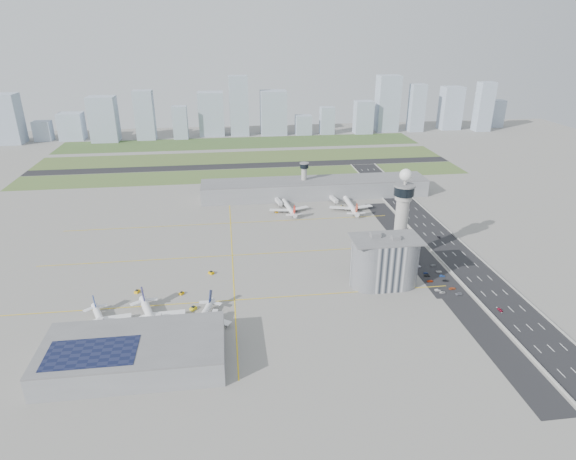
{
  "coord_description": "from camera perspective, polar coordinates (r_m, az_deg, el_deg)",
  "views": [
    {
      "loc": [
        -40.21,
        -274.45,
        148.06
      ],
      "look_at": [
        0.0,
        35.0,
        15.0
      ],
      "focal_mm": 30.0,
      "sensor_mm": 36.0,
      "label": 1
    }
  ],
  "objects": [
    {
      "name": "tug_3",
      "position": [
        315.68,
        -9.1,
        -4.99
      ],
      "size": [
        3.97,
        4.05,
        1.96
      ],
      "primitive_type": null,
      "rotation": [
        0.0,
        0.0,
        0.73
      ],
      "color": "#DEA601",
      "rests_on": "ground"
    },
    {
      "name": "car_hw_1",
      "position": [
        380.83,
        17.45,
        -0.82
      ],
      "size": [
        1.36,
        3.58,
        1.16
      ],
      "primitive_type": "imported",
      "rotation": [
        0.0,
        0.0,
        -0.04
      ],
      "color": "black",
      "rests_on": "ground"
    },
    {
      "name": "runway",
      "position": [
        556.86,
        -5.1,
        7.59
      ],
      "size": [
        480.0,
        22.0,
        0.1
      ],
      "primitive_type": "cube",
      "color": "black",
      "rests_on": "ground"
    },
    {
      "name": "car_lot_5",
      "position": [
        331.54,
        15.14,
        -4.18
      ],
      "size": [
        3.85,
        1.5,
        1.25
      ],
      "primitive_type": "imported",
      "rotation": [
        0.0,
        0.0,
        1.62
      ],
      "color": "silver",
      "rests_on": "ground"
    },
    {
      "name": "airplane_near_a",
      "position": [
        276.78,
        -21.31,
        -9.75
      ],
      "size": [
        44.43,
        47.36,
        10.56
      ],
      "primitive_type": null,
      "rotation": [
        0.0,
        0.0,
        -1.16
      ],
      "color": "white",
      "rests_on": "ground"
    },
    {
      "name": "skyline_bldg_14",
      "position": [
        765.04,
        15.0,
        13.79
      ],
      "size": [
        21.59,
        17.28,
        68.75
      ],
      "primitive_type": "cube",
      "color": "#9EADC1",
      "rests_on": "ground"
    },
    {
      "name": "control_tower",
      "position": [
        324.26,
        13.36,
        2.05
      ],
      "size": [
        14.0,
        14.0,
        64.5
      ],
      "color": "#ADAAA5",
      "rests_on": "ground"
    },
    {
      "name": "car_lot_2",
      "position": [
        315.57,
        16.49,
        -5.82
      ],
      "size": [
        4.13,
        2.08,
        1.12
      ],
      "primitive_type": "imported",
      "rotation": [
        0.0,
        0.0,
        1.62
      ],
      "color": "#AC2D0D",
      "rests_on": "ground"
    },
    {
      "name": "landside_road",
      "position": [
        329.85,
        16.8,
        -4.65
      ],
      "size": [
        18.0,
        260.0,
        0.08
      ],
      "primitive_type": "cube",
      "color": "black",
      "rests_on": "ground"
    },
    {
      "name": "barrier_right",
      "position": [
        354.54,
        21.97,
        -3.29
      ],
      "size": [
        0.6,
        500.0,
        1.2
      ],
      "primitive_type": "cube",
      "color": "#9E9E99",
      "rests_on": "ground"
    },
    {
      "name": "airplane_near_b",
      "position": [
        270.01,
        -16.0,
        -9.6
      ],
      "size": [
        50.44,
        54.6,
        12.51
      ],
      "primitive_type": null,
      "rotation": [
        0.0,
        0.0,
        -1.24
      ],
      "color": "white",
      "rests_on": "ground"
    },
    {
      "name": "tug_5",
      "position": [
        427.28,
        6.49,
        2.79
      ],
      "size": [
        3.64,
        3.58,
        1.76
      ],
      "primitive_type": null,
      "rotation": [
        0.0,
        0.0,
        0.83
      ],
      "color": "yellow",
      "rests_on": "ground"
    },
    {
      "name": "tug_2",
      "position": [
        296.32,
        -12.51,
        -7.31
      ],
      "size": [
        3.38,
        3.52,
        1.69
      ],
      "primitive_type": null,
      "rotation": [
        0.0,
        0.0,
        2.47
      ],
      "color": "#E0A408",
      "rests_on": "ground"
    },
    {
      "name": "skyline_bldg_7",
      "position": [
        721.23,
        -9.08,
        13.44
      ],
      "size": [
        35.76,
        28.61,
        61.22
      ],
      "primitive_type": "cube",
      "color": "#9EADC1",
      "rests_on": "ground"
    },
    {
      "name": "car_lot_9",
      "position": [
        323.84,
        17.8,
        -5.21
      ],
      "size": [
        3.75,
        1.77,
        1.19
      ],
      "primitive_type": "imported",
      "rotation": [
        0.0,
        0.0,
        1.43
      ],
      "color": "navy",
      "rests_on": "ground"
    },
    {
      "name": "tug_1",
      "position": [
        280.05,
        -11.16,
        -9.06
      ],
      "size": [
        4.29,
        4.44,
        2.14
      ],
      "primitive_type": null,
      "rotation": [
        0.0,
        0.0,
        2.45
      ],
      "color": "yellow",
      "rests_on": "ground"
    },
    {
      "name": "skyline_bldg_1",
      "position": [
        759.55,
        -30.47,
        11.27
      ],
      "size": [
        37.63,
        30.1,
        65.6
      ],
      "primitive_type": "cube",
      "color": "#9EADC1",
      "rests_on": "ground"
    },
    {
      "name": "skyline_bldg_2",
      "position": [
        760.02,
        -27.03,
        10.42
      ],
      "size": [
        22.81,
        18.25,
        26.79
      ],
      "primitive_type": "cube",
      "color": "#9EADC1",
      "rests_on": "ground"
    },
    {
      "name": "skyline_bldg_15",
      "position": [
        797.06,
        18.72,
        13.53
      ],
      "size": [
        30.25,
        24.2,
        63.4
      ],
      "primitive_type": "cube",
      "color": "#9EADC1",
      "rests_on": "ground"
    },
    {
      "name": "skyline_bldg_5",
      "position": [
        712.05,
        -16.61,
        12.9
      ],
      "size": [
        25.49,
        20.39,
        66.89
      ],
      "primitive_type": "cube",
      "color": "#9EADC1",
      "rests_on": "ground"
    },
    {
      "name": "secondary_tower",
      "position": [
        449.22,
        1.92,
        6.36
      ],
      "size": [
        8.6,
        8.6,
        31.9
      ],
      "color": "#ADAAA5",
      "rests_on": "ground"
    },
    {
      "name": "tug_4",
      "position": [
        412.97,
        -1.4,
        2.2
      ],
      "size": [
        3.06,
        3.47,
        1.68
      ],
      "primitive_type": null,
      "rotation": [
        0.0,
        0.0,
        -2.68
      ],
      "color": "#E49400",
      "rests_on": "ground"
    },
    {
      "name": "skyline_bldg_12",
      "position": [
        735.21,
        8.92,
        13.07
      ],
      "size": [
        26.14,
        20.92,
        46.89
      ],
      "primitive_type": "cube",
      "color": "#9EADC1",
      "rests_on": "ground"
    },
    {
      "name": "car_lot_3",
      "position": [
        321.61,
        16.16,
        -5.2
      ],
      "size": [
        4.06,
        1.78,
        1.16
      ],
      "primitive_type": "imported",
      "rotation": [
        0.0,
        0.0,
        1.61
      ],
      "color": "#242526",
      "rests_on": "ground"
    },
    {
      "name": "car_lot_6",
      "position": [
        306.49,
        19.6,
        -7.15
      ],
      "size": [
        4.49,
        2.25,
        1.22
      ],
      "primitive_type": "imported",
      "rotation": [
        0.0,
        0.0,
        1.62
      ],
      "color": "gray",
      "rests_on": "ground"
    },
    {
      "name": "tug_0",
      "position": [
        304.87,
        -17.45,
        -6.94
      ],
      "size": [
        3.31,
        3.83,
        1.87
      ],
      "primitive_type": null,
      "rotation": [
        0.0,
        0.0,
        2.74
      ],
      "color": "#F0AF12",
      "rests_on": "ground"
    },
    {
      "name": "skyline_bldg_11",
      "position": [
        724.91,
        4.65,
        12.8
      ],
      "size": [
        20.22,
        16.18,
        38.97
      ],
      "primitive_type": "cube",
      "color": "#9EADC1",
      "rests_on": "ground"
    },
    {
      "name": "car_lot_11",
      "position": [
        335.95,
        16.83,
        -4.03
      ],
      "size": [
        3.83,
        1.69,
        1.09
      ],
      "primitive_type": "imported",
      "rotation": [
        0.0,
        0.0,
        1.61
      ],
      "color": "gray",
      "rests_on": "ground"
    },
    {
      "name": "ground",
      "position": [
        314.42,
        0.83,
        -5.0
      ],
      "size": [
        1000.0,
        1000.0,
        0.0
      ],
      "primitive_type": "plane",
      "color": "gray"
    },
    {
      "name": "car_lot_8",
      "position": [
        319.1,
        18.18,
        -5.7
      ],
      "size": [
        3.67,
        1.76,
        1.21
      ],
      "primitive_type": "imported",
      "rotation": [
        0.0,
        0.0,
        1.47
      ],
      "color": "black",
      "rests_on": "ground"
    },
    {
      "name": "skyline_bldg_3",
      "position": [
        748.36,
        -24.25,
        11.14
      ],
      "size": [
        32.3,
        25.84,
        36.93
      ],
      "primitive_type": "cube",
      "color": "#9EADC1",
      "rests_on": "ground"
    },
    {
      "name": "skyline_bldg_13",
      "position": [
        755.47,
        11.69,
        14.46
      ],
      "size": [
        32.26,
        25.81,
        81.2
      ],
      "primitive_type": "cube",
      "color": "#9EADC1",
      "rests_on": "ground"
    },
    {
      "name": "car_lot_1",
      "position": [
        306.49,
        17.34,
        -6.82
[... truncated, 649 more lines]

